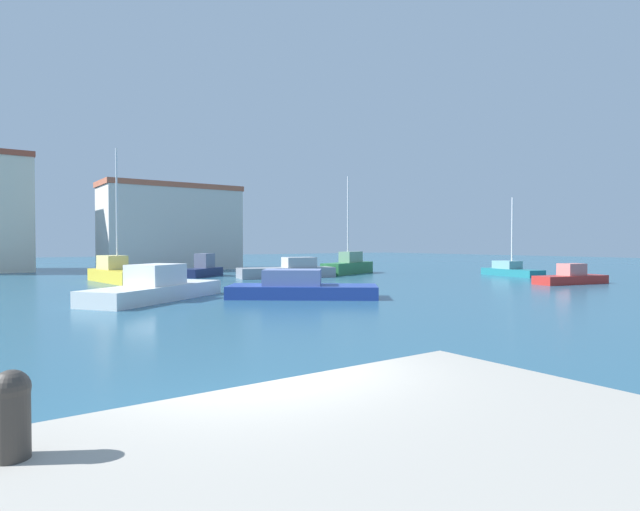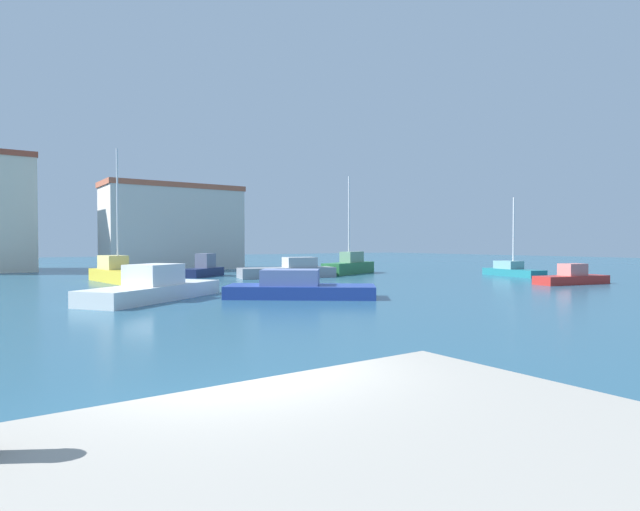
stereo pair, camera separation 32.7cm
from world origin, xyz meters
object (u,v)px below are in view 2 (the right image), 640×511
Objects in this scene: motorboat_red_near_pier at (572,277)px; motorboat_navy_far_left at (203,269)px; sailboat_teal_inner_mooring at (512,270)px; sailboat_green_distant_east at (349,266)px; motorboat_blue_outer_mooring at (298,288)px; motorboat_white_center_channel at (154,288)px; sailboat_yellow_behind_lamppost at (117,272)px; motorboat_grey_distant_north at (290,270)px.

motorboat_red_near_pier is 1.21× the size of motorboat_navy_far_left.
sailboat_teal_inner_mooring is (4.05, 7.13, 0.05)m from motorboat_red_near_pier.
motorboat_blue_outer_mooring is at bearing -135.36° from sailboat_green_distant_east.
motorboat_white_center_channel is 1.08× the size of motorboat_blue_outer_mooring.
sailboat_green_distant_east is 1.18× the size of motorboat_blue_outer_mooring.
motorboat_blue_outer_mooring is at bearing -27.55° from motorboat_white_center_channel.
motorboat_navy_far_left is (-16.27, 20.68, 0.17)m from motorboat_red_near_pier.
motorboat_blue_outer_mooring is (-13.96, -13.79, -0.22)m from sailboat_green_distant_east.
sailboat_green_distant_east reaches higher than motorboat_red_near_pier.
sailboat_yellow_behind_lamppost reaches higher than sailboat_teal_inner_mooring.
motorboat_grey_distant_north is (11.85, -2.86, -0.11)m from sailboat_yellow_behind_lamppost.
motorboat_white_center_channel reaches higher than motorboat_red_near_pier.
sailboat_green_distant_east is at bearing 28.36° from motorboat_white_center_channel.
motorboat_white_center_channel is at bearing -96.05° from sailboat_yellow_behind_lamppost.
sailboat_teal_inner_mooring is (28.65, 1.04, -0.08)m from motorboat_white_center_channel.
motorboat_white_center_channel is at bearing 166.09° from motorboat_red_near_pier.
sailboat_green_distant_east reaches higher than motorboat_blue_outer_mooring.
motorboat_blue_outer_mooring is (4.57, -15.48, -0.18)m from sailboat_yellow_behind_lamppost.
sailboat_yellow_behind_lamppost is 1.18× the size of motorboat_white_center_channel.
motorboat_red_near_pier is (23.28, -18.50, -0.24)m from sailboat_yellow_behind_lamppost.
motorboat_blue_outer_mooring is at bearing -169.77° from sailboat_teal_inner_mooring.
sailboat_teal_inner_mooring is at bearing -33.68° from motorboat_navy_far_left.
motorboat_grey_distant_north reaches higher than motorboat_red_near_pier.
motorboat_grey_distant_north is (-11.43, 15.64, 0.12)m from motorboat_red_near_pier.
motorboat_red_near_pier is 0.64× the size of sailboat_green_distant_east.
motorboat_grey_distant_north is 6.98m from motorboat_navy_far_left.
sailboat_teal_inner_mooring is at bearing 2.07° from motorboat_white_center_channel.
motorboat_blue_outer_mooring is 1.13× the size of sailboat_teal_inner_mooring.
sailboat_yellow_behind_lamppost reaches higher than motorboat_white_center_channel.
sailboat_yellow_behind_lamppost reaches higher than motorboat_red_near_pier.
motorboat_red_near_pier is at bearing -9.18° from motorboat_blue_outer_mooring.
sailboat_teal_inner_mooring is 24.43m from motorboat_navy_far_left.
sailboat_yellow_behind_lamppost is at bearing 157.41° from sailboat_teal_inner_mooring.
motorboat_grey_distant_north is 1.07× the size of motorboat_blue_outer_mooring.
motorboat_red_near_pier is at bearing -13.91° from motorboat_white_center_channel.
motorboat_white_center_channel is at bearing 152.45° from motorboat_blue_outer_mooring.
motorboat_grey_distant_north is 17.67m from sailboat_teal_inner_mooring.
sailboat_yellow_behind_lamppost is 2.03× the size of motorboat_navy_far_left.
sailboat_green_distant_east is at bearing 132.30° from sailboat_teal_inner_mooring.
sailboat_yellow_behind_lamppost is 1.67× the size of motorboat_red_near_pier.
motorboat_grey_distant_north is at bearing 35.95° from motorboat_white_center_channel.
sailboat_teal_inner_mooring reaches higher than motorboat_white_center_channel.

